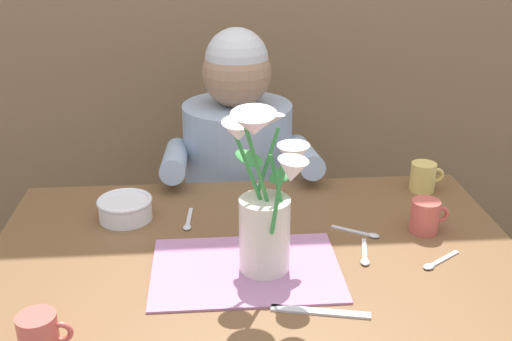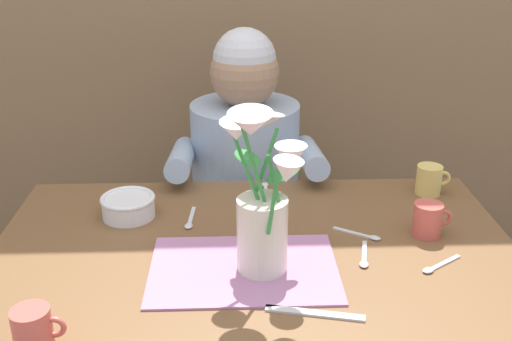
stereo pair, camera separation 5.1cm
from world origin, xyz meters
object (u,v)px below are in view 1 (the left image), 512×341
seated_person (238,204)px  ceramic_bowl (125,208)px  dinner_knife (320,312)px  ceramic_mug (40,335)px  tea_cup (425,216)px  coffee_cup (423,177)px  flower_vase (265,198)px

seated_person → ceramic_bowl: seated_person is taller
dinner_knife → ceramic_mug: (-0.50, -0.08, 0.04)m
seated_person → tea_cup: size_ratio=12.20×
ceramic_bowl → coffee_cup: coffee_cup is taller
ceramic_bowl → tea_cup: size_ratio=1.46×
flower_vase → coffee_cup: bearing=38.2°
dinner_knife → tea_cup: bearing=57.5°
seated_person → coffee_cup: size_ratio=12.20×
seated_person → ceramic_mug: (-0.39, -0.93, 0.22)m
seated_person → dinner_knife: size_ratio=5.97×
ceramic_mug → seated_person: bearing=67.4°
dinner_knife → tea_cup: tea_cup is taller
flower_vase → ceramic_bowl: size_ratio=2.70×
coffee_cup → ceramic_mug: size_ratio=1.00×
flower_vase → dinner_knife: bearing=-60.2°
dinner_knife → coffee_cup: size_ratio=2.04×
coffee_cup → flower_vase: bearing=-141.8°
ceramic_bowl → seated_person: bearing=54.6°
ceramic_mug → ceramic_bowl: bearing=80.4°
dinner_knife → ceramic_mug: size_ratio=2.04×
seated_person → flower_vase: 0.77m
seated_person → flower_vase: seated_person is taller
ceramic_mug → tea_cup: bearing=25.4°
seated_person → ceramic_bowl: bearing=-126.1°
coffee_cup → ceramic_mug: 1.07m
dinner_knife → ceramic_bowl: bearing=147.1°
seated_person → coffee_cup: seated_person is taller
flower_vase → tea_cup: bearing=19.6°
seated_person → ceramic_mug: seated_person is taller
flower_vase → ceramic_bowl: (-0.32, 0.26, -0.14)m
flower_vase → ceramic_mug: 0.49m
ceramic_bowl → dinner_knife: ceramic_bowl is taller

